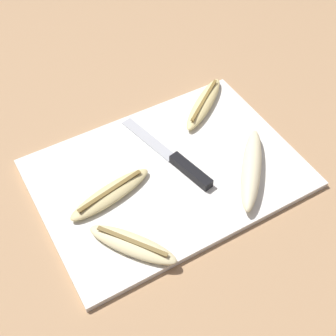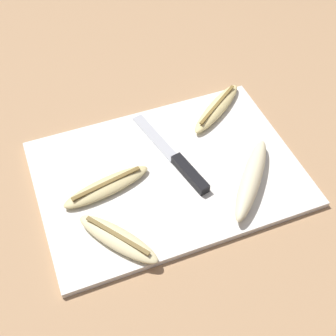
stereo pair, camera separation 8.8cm
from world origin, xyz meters
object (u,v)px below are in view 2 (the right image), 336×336
Objects in this scene: knife at (182,166)px; banana_pale_long at (251,179)px; banana_spotted_left at (106,186)px; banana_golden_short at (217,108)px; banana_soft_right at (118,239)px.

banana_pale_long reaches higher than knife.
banana_golden_short is at bearing 22.64° from banana_spotted_left.
knife is at bearing -137.01° from banana_golden_short.
banana_golden_short reaches higher than knife.
banana_golden_short reaches higher than banana_spotted_left.
banana_golden_short is at bearing 38.52° from banana_soft_right.
banana_soft_right reaches higher than banana_spotted_left.
banana_pale_long is (0.27, 0.03, 0.01)m from banana_soft_right.
knife is 0.13m from banana_pale_long.
banana_soft_right and banana_golden_short have the same top height.
banana_golden_short is (0.28, 0.12, 0.00)m from banana_spotted_left.
banana_golden_short is 0.92× the size of banana_pale_long.
banana_spotted_left is (-0.15, 0.00, 0.00)m from knife.
banana_soft_right is 0.88× the size of banana_pale_long.
banana_pale_long is at bearing -51.03° from knife.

